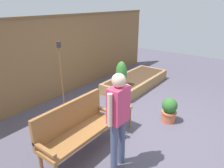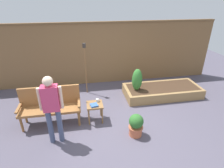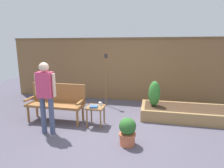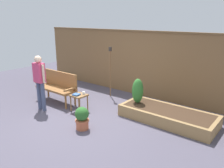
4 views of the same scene
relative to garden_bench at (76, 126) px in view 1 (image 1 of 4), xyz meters
name	(u,v)px [view 1 (image 1 of 4)]	position (x,y,z in m)	size (l,w,h in m)	color
ground_plane	(140,124)	(1.44, -0.43, -0.54)	(14.00, 14.00, 0.00)	#514C5B
fence_back	(57,57)	(1.44, 2.17, 0.55)	(8.40, 0.14, 2.16)	brown
garden_bench	(76,126)	(0.00, 0.00, 0.00)	(1.44, 0.48, 0.94)	#936033
side_table	(119,111)	(1.07, -0.13, -0.15)	(0.40, 0.40, 0.48)	olive
cup_on_table	(117,102)	(1.15, -0.02, -0.03)	(0.11, 0.07, 0.08)	white
book_on_table	(122,108)	(1.05, -0.21, -0.04)	(0.18, 0.17, 0.04)	#38609E
potted_boxwood	(169,110)	(1.93, -0.85, -0.26)	(0.33, 0.33, 0.55)	#C66642
raised_planter_bed	(136,81)	(3.31, 0.80, -0.39)	(2.40, 1.00, 0.30)	#997547
shrub_near_bench	(121,74)	(2.43, 0.76, 0.10)	(0.31, 0.31, 0.68)	brown
tiki_torch	(60,64)	(0.94, 1.41, 0.59)	(0.10, 0.10, 1.65)	brown
person_by_bench	(118,114)	(0.17, -0.74, 0.39)	(0.47, 0.20, 1.56)	#475170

